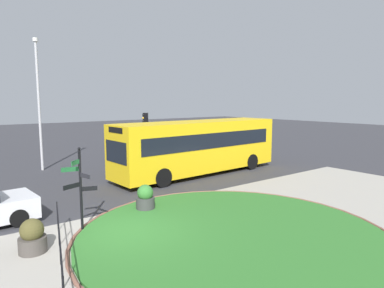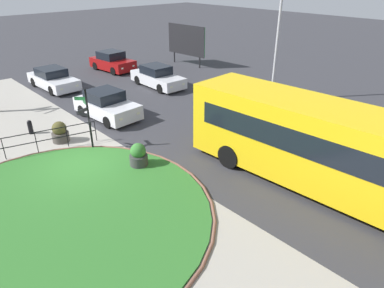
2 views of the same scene
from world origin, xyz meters
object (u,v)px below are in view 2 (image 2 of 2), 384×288
(bus_yellow, at_px, (328,148))
(billboard_left, at_px, (186,40))
(car_oncoming, at_px, (157,77))
(lamppost_tall, at_px, (279,28))
(car_trailing, at_px, (112,62))
(bollard_foreground, at_px, (30,127))
(signpost_directional, at_px, (87,116))
(planter_kerbside, at_px, (138,156))
(car_far_lane, at_px, (53,79))
(planter_near_signpost, at_px, (60,133))
(car_near_lane, at_px, (107,105))

(bus_yellow, xyz_separation_m, billboard_left, (-17.83, 9.18, 0.36))
(car_oncoming, relative_size, lamppost_tall, 0.54)
(car_trailing, bearing_deg, bollard_foreground, -55.43)
(signpost_directional, distance_m, planter_kerbside, 3.15)
(car_far_lane, height_order, planter_near_signpost, car_far_lane)
(car_near_lane, relative_size, planter_kerbside, 3.84)
(bollard_foreground, distance_m, planter_near_signpost, 2.03)
(car_oncoming, height_order, lamppost_tall, lamppost_tall)
(bollard_foreground, bearing_deg, car_oncoming, 102.16)
(lamppost_tall, xyz_separation_m, billboard_left, (-10.54, 2.21, -2.33))
(billboard_left, bearing_deg, signpost_directional, -61.60)
(signpost_directional, xyz_separation_m, planter_near_signpost, (-1.69, -0.70, -1.17))
(car_trailing, distance_m, car_oncoming, 6.05)
(car_near_lane, distance_m, car_trailing, 10.45)
(car_near_lane, height_order, billboard_left, billboard_left)
(car_far_lane, bearing_deg, planter_near_signpost, -23.64)
(bollard_foreground, height_order, car_trailing, car_trailing)
(signpost_directional, relative_size, car_oncoming, 0.65)
(car_near_lane, xyz_separation_m, planter_near_signpost, (1.24, -3.30, -0.23))
(car_trailing, bearing_deg, planter_near_signpost, -47.24)
(bollard_foreground, height_order, car_oncoming, car_oncoming)
(car_near_lane, distance_m, car_far_lane, 7.34)
(car_far_lane, relative_size, car_trailing, 1.12)
(car_near_lane, xyz_separation_m, car_oncoming, (-2.74, 5.66, -0.03))
(car_far_lane, bearing_deg, car_oncoming, 48.30)
(signpost_directional, xyz_separation_m, car_far_lane, (-10.26, 2.66, -1.00))
(car_trailing, xyz_separation_m, lamppost_tall, (13.30, 3.50, 3.71))
(signpost_directional, relative_size, planter_kerbside, 2.71)
(bus_yellow, relative_size, billboard_left, 2.68)
(car_oncoming, distance_m, lamppost_tall, 8.89)
(car_near_lane, xyz_separation_m, lamppost_tall, (4.52, 9.16, 3.72))
(bus_yellow, height_order, car_oncoming, bus_yellow)
(car_oncoming, height_order, billboard_left, billboard_left)
(bollard_foreground, bearing_deg, car_far_lane, 148.58)
(signpost_directional, height_order, car_trailing, signpost_directional)
(car_near_lane, bearing_deg, car_far_lane, 175.11)
(billboard_left, distance_m, planter_near_signpost, 16.45)
(bollard_foreground, xyz_separation_m, planter_kerbside, (6.43, 2.10, 0.11))
(car_far_lane, distance_m, car_trailing, 5.79)
(car_far_lane, bearing_deg, bollard_foreground, -33.68)
(signpost_directional, distance_m, bus_yellow, 10.09)
(planter_kerbside, bearing_deg, billboard_left, 131.58)
(car_near_lane, height_order, planter_kerbside, car_near_lane)
(car_near_lane, height_order, lamppost_tall, lamppost_tall)
(car_oncoming, distance_m, planter_near_signpost, 9.80)
(car_trailing, xyz_separation_m, car_oncoming, (6.05, -0.01, -0.04))
(car_trailing, xyz_separation_m, planter_kerbside, (14.56, -7.59, -0.22))
(planter_near_signpost, bearing_deg, planter_kerbside, 16.81)
(car_trailing, bearing_deg, billboard_left, 58.77)
(signpost_directional, relative_size, planter_near_signpost, 2.82)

